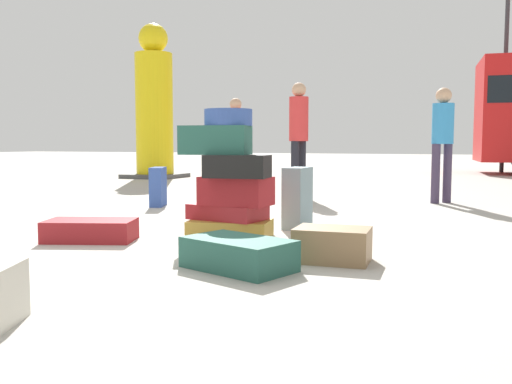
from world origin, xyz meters
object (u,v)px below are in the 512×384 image
suitcase_teal_white_trunk (238,254)px  suitcase_maroon_behind_tower (90,230)px  person_bearded_onlooker (299,129)px  lamp_post (506,47)px  yellow_dummy_statue (154,110)px  suitcase_slate_foreground_near (297,198)px  person_passerby_in_red (236,135)px  suitcase_navy_foreground_far (158,187)px  person_tourist_with_camera (443,134)px  suitcase_brown_left_side (332,245)px  suitcase_tower (229,179)px

suitcase_teal_white_trunk → suitcase_maroon_behind_tower: bearing=-178.4°
person_bearded_onlooker → lamp_post: lamp_post is taller
yellow_dummy_statue → lamp_post: bearing=36.5°
yellow_dummy_statue → lamp_post: size_ratio=0.69×
suitcase_slate_foreground_near → person_passerby_in_red: bearing=123.7°
person_passerby_in_red → person_bearded_onlooker: bearing=30.6°
suitcase_navy_foreground_far → yellow_dummy_statue: bearing=101.5°
person_bearded_onlooker → person_tourist_with_camera: (2.14, 0.01, -0.09)m
suitcase_navy_foreground_far → person_bearded_onlooker: 2.46m
suitcase_brown_left_side → suitcase_teal_white_trunk: size_ratio=0.72×
suitcase_maroon_behind_tower → person_bearded_onlooker: (0.50, 4.41, 0.98)m
suitcase_tower → person_passerby_in_red: (-2.12, 4.88, 0.48)m
suitcase_slate_foreground_near → suitcase_navy_foreground_far: size_ratio=1.16×
suitcase_maroon_behind_tower → yellow_dummy_statue: yellow_dummy_statue is taller
suitcase_teal_white_trunk → person_passerby_in_red: 6.69m
person_passerby_in_red → yellow_dummy_statue: bearing=-150.7°
suitcase_tower → person_tourist_with_camera: size_ratio=0.71×
person_tourist_with_camera → person_passerby_in_red: 3.86m
person_bearded_onlooker → person_passerby_in_red: bearing=-111.5°
suitcase_navy_foreground_far → person_bearded_onlooker: bearing=31.6°
person_tourist_with_camera → suitcase_brown_left_side: bearing=37.0°
suitcase_maroon_behind_tower → suitcase_brown_left_side: bearing=-20.6°
suitcase_brown_left_side → suitcase_navy_foreground_far: size_ratio=1.00×
suitcase_maroon_behind_tower → suitcase_slate_foreground_near: suitcase_slate_foreground_near is taller
person_tourist_with_camera → yellow_dummy_statue: bearing=-73.8°
suitcase_brown_left_side → suitcase_slate_foreground_near: size_ratio=0.86×
suitcase_slate_foreground_near → lamp_post: lamp_post is taller
suitcase_tower → suitcase_teal_white_trunk: bearing=-62.3°
suitcase_teal_white_trunk → yellow_dummy_statue: yellow_dummy_statue is taller
suitcase_slate_foreground_near → yellow_dummy_statue: bearing=133.8°
suitcase_tower → suitcase_maroon_behind_tower: bearing=-148.9°
person_passerby_in_red → yellow_dummy_statue: size_ratio=0.45×
suitcase_navy_foreground_far → person_tourist_with_camera: size_ratio=0.32×
lamp_post → suitcase_navy_foreground_far: bearing=-112.2°
suitcase_tower → suitcase_navy_foreground_far: size_ratio=2.20×
person_passerby_in_red → suitcase_tower: bearing=-0.9°
suitcase_navy_foreground_far → suitcase_slate_foreground_near: bearing=-47.9°
suitcase_tower → person_bearded_onlooker: person_bearded_onlooker is taller
suitcase_slate_foreground_near → suitcase_teal_white_trunk: 1.91m
suitcase_slate_foreground_near → person_bearded_onlooker: size_ratio=0.34×
suitcase_teal_white_trunk → yellow_dummy_statue: bearing=144.6°
suitcase_maroon_behind_tower → person_passerby_in_red: 5.69m
suitcase_navy_foreground_far → person_passerby_in_red: (-0.16, 2.95, 0.75)m
person_bearded_onlooker → yellow_dummy_statue: 5.99m
suitcase_tower → person_bearded_onlooker: 3.86m
suitcase_navy_foreground_far → person_passerby_in_red: 3.05m
suitcase_teal_white_trunk → person_tourist_with_camera: size_ratio=0.45×
suitcase_brown_left_side → person_bearded_onlooker: person_bearded_onlooker is taller
suitcase_maroon_behind_tower → person_tourist_with_camera: bearing=39.7°
suitcase_teal_white_trunk → yellow_dummy_statue: (-5.99, 8.43, 1.55)m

